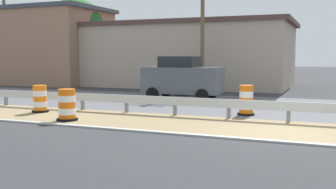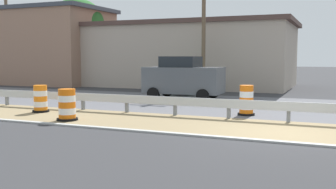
{
  "view_description": "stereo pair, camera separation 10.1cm",
  "coord_description": "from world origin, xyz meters",
  "px_view_note": "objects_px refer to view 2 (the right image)",
  "views": [
    {
      "loc": [
        -11.88,
        -1.07,
        2.24
      ],
      "look_at": [
        1.56,
        4.42,
        0.85
      ],
      "focal_mm": 42.9,
      "sensor_mm": 36.0,
      "label": 1
    },
    {
      "loc": [
        -11.84,
        -1.17,
        2.24
      ],
      "look_at": [
        1.56,
        4.42,
        0.85
      ],
      "focal_mm": 42.9,
      "sensor_mm": 36.0,
      "label": 2
    }
  ],
  "objects_px": {
    "utility_pole_near": "(204,23)",
    "traffic_barrel_close": "(67,106)",
    "traffic_barrel_nearest": "(246,102)",
    "car_distant_a": "(183,78)",
    "traffic_barrel_mid": "(41,100)",
    "utility_pole_mid": "(7,26)"
  },
  "relations": [
    {
      "from": "traffic_barrel_nearest",
      "to": "car_distant_a",
      "type": "relative_size",
      "value": 0.28
    },
    {
      "from": "traffic_barrel_close",
      "to": "car_distant_a",
      "type": "height_order",
      "value": "car_distant_a"
    },
    {
      "from": "traffic_barrel_nearest",
      "to": "utility_pole_mid",
      "type": "distance_m",
      "value": 22.63
    },
    {
      "from": "utility_pole_near",
      "to": "utility_pole_mid",
      "type": "height_order",
      "value": "utility_pole_mid"
    },
    {
      "from": "traffic_barrel_nearest",
      "to": "traffic_barrel_mid",
      "type": "bearing_deg",
      "value": 106.45
    },
    {
      "from": "traffic_barrel_close",
      "to": "utility_pole_mid",
      "type": "relative_size",
      "value": 0.13
    },
    {
      "from": "traffic_barrel_nearest",
      "to": "utility_pole_near",
      "type": "distance_m",
      "value": 10.32
    },
    {
      "from": "traffic_barrel_nearest",
      "to": "traffic_barrel_mid",
      "type": "xyz_separation_m",
      "value": [
        -2.31,
        7.83,
        -0.03
      ]
    },
    {
      "from": "traffic_barrel_close",
      "to": "traffic_barrel_nearest",
      "type": "bearing_deg",
      "value": -56.63
    },
    {
      "from": "utility_pole_near",
      "to": "traffic_barrel_close",
      "type": "bearing_deg",
      "value": 174.8
    },
    {
      "from": "traffic_barrel_nearest",
      "to": "traffic_barrel_close",
      "type": "distance_m",
      "value": 6.63
    },
    {
      "from": "traffic_barrel_mid",
      "to": "utility_pole_mid",
      "type": "height_order",
      "value": "utility_pole_mid"
    },
    {
      "from": "car_distant_a",
      "to": "traffic_barrel_nearest",
      "type": "bearing_deg",
      "value": -48.08
    },
    {
      "from": "utility_pole_mid",
      "to": "traffic_barrel_mid",
      "type": "bearing_deg",
      "value": -131.71
    },
    {
      "from": "utility_pole_mid",
      "to": "utility_pole_near",
      "type": "bearing_deg",
      "value": -91.34
    },
    {
      "from": "traffic_barrel_nearest",
      "to": "car_distant_a",
      "type": "height_order",
      "value": "car_distant_a"
    },
    {
      "from": "traffic_barrel_close",
      "to": "utility_pole_mid",
      "type": "distance_m",
      "value": 19.88
    },
    {
      "from": "utility_pole_mid",
      "to": "car_distant_a",
      "type": "bearing_deg",
      "value": -105.0
    },
    {
      "from": "traffic_barrel_mid",
      "to": "car_distant_a",
      "type": "relative_size",
      "value": 0.27
    },
    {
      "from": "traffic_barrel_mid",
      "to": "car_distant_a",
      "type": "distance_m",
      "value": 7.78
    },
    {
      "from": "utility_pole_mid",
      "to": "traffic_barrel_close",
      "type": "bearing_deg",
      "value": -130.17
    },
    {
      "from": "traffic_barrel_nearest",
      "to": "traffic_barrel_close",
      "type": "xyz_separation_m",
      "value": [
        -3.65,
        5.54,
        -0.02
      ]
    }
  ]
}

